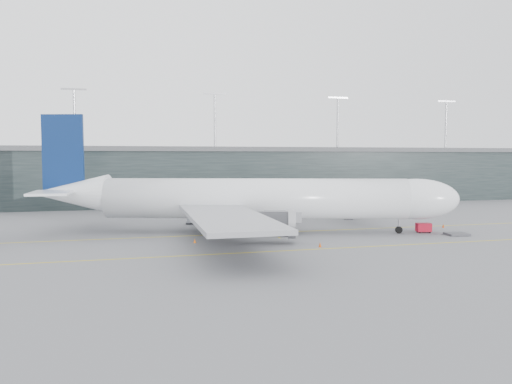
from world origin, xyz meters
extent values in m
plane|color=slate|center=(0.00, 0.00, 0.00)|extent=(320.00, 320.00, 0.00)
cube|color=gold|center=(0.00, -4.00, 0.01)|extent=(160.00, 0.25, 0.02)
cube|color=gold|center=(0.00, -20.00, 0.01)|extent=(160.00, 0.25, 0.02)
cube|color=gold|center=(5.00, 20.00, 0.01)|extent=(0.25, 60.00, 0.02)
cube|color=black|center=(0.00, 58.00, 7.00)|extent=(240.00, 35.00, 14.00)
cube|color=#505255|center=(0.00, 58.00, 14.60)|extent=(240.00, 36.00, 1.20)
cylinder|color=#9E9EA3|center=(-30.00, 48.00, 22.00)|extent=(0.60, 0.60, 14.00)
cylinder|color=#9E9EA3|center=(5.00, 48.00, 22.00)|extent=(0.60, 0.60, 14.00)
cylinder|color=#9E9EA3|center=(40.00, 48.00, 22.00)|extent=(0.60, 0.60, 14.00)
cylinder|color=#9E9EA3|center=(75.00, 48.00, 22.00)|extent=(0.60, 0.60, 14.00)
cylinder|color=white|center=(2.74, -3.34, 5.69)|extent=(49.23, 20.70, 6.66)
ellipsoid|color=white|center=(27.93, -10.97, 5.69)|extent=(15.32, 10.43, 6.66)
cone|color=white|center=(-26.56, 5.54, 6.45)|extent=(13.16, 9.54, 6.39)
cube|color=gray|center=(1.71, -3.03, 3.12)|extent=(18.01, 10.12, 2.15)
cube|color=black|center=(31.84, -12.15, 6.77)|extent=(3.20, 3.77, 0.86)
cube|color=gray|center=(-5.17, -18.34, 4.62)|extent=(10.13, 31.29, 0.59)
cylinder|color=#323337|center=(1.84, -13.73, 2.79)|extent=(8.29, 5.78, 3.76)
cube|color=gray|center=(4.48, 13.53, 4.62)|extent=(25.02, 31.42, 0.59)
cylinder|color=#323337|center=(7.76, 5.81, 2.79)|extent=(8.29, 5.78, 3.76)
cube|color=#091E4E|center=(-28.10, 6.00, 13.21)|extent=(6.84, 2.54, 12.89)
cube|color=white|center=(-29.30, 0.19, 6.98)|extent=(6.22, 9.85, 0.38)
cube|color=white|center=(-25.88, 11.50, 6.98)|extent=(10.12, 11.33, 0.38)
cylinder|color=black|center=(25.36, -10.19, 0.59)|extent=(1.26, 0.75, 1.18)
cylinder|color=#9E9EA3|center=(25.36, -10.19, 1.40)|extent=(0.32, 0.32, 2.79)
cylinder|color=black|center=(-2.87, -7.03, 0.70)|extent=(1.49, 0.92, 1.40)
cylinder|color=black|center=(0.12, 2.84, 0.70)|extent=(1.49, 0.92, 1.40)
cube|color=#292A2E|center=(22.81, 1.11, 4.45)|extent=(3.67, 3.90, 2.49)
cube|color=#292A2E|center=(24.99, 8.17, 4.45)|extent=(5.54, 11.72, 2.23)
cube|color=#292A2E|center=(28.40, 19.24, 4.45)|extent=(5.75, 11.79, 2.32)
cube|color=#292A2E|center=(31.81, 30.31, 4.45)|extent=(5.97, 11.85, 2.41)
cylinder|color=#9E9EA3|center=(25.17, 8.77, 1.69)|extent=(0.45, 0.45, 3.39)
cube|color=#323337|center=(25.17, 8.77, 0.31)|extent=(2.10, 1.80, 0.62)
cylinder|color=#292A2E|center=(22.81, 40.50, 4.45)|extent=(3.56, 3.56, 2.67)
cylinder|color=#292A2E|center=(22.81, 40.50, 1.60)|extent=(1.60, 1.60, 3.21)
cube|color=#AB0C21|center=(29.80, -10.45, 0.90)|extent=(2.61, 1.96, 1.38)
cylinder|color=black|center=(28.85, -10.78, 0.21)|extent=(0.45, 0.25, 0.42)
cylinder|color=black|center=(30.51, -11.16, 0.21)|extent=(0.45, 0.25, 0.42)
cylinder|color=black|center=(29.08, -9.75, 0.21)|extent=(0.45, 0.25, 0.42)
cylinder|color=black|center=(30.74, -10.12, 0.21)|extent=(0.45, 0.25, 0.42)
cube|color=#3A3B40|center=(33.34, -14.30, 0.20)|extent=(3.57, 2.97, 0.33)
cube|color=#323337|center=(-6.10, 9.93, 0.17)|extent=(2.54, 2.18, 0.22)
cube|color=#B6BAC3|center=(-6.10, 9.93, 1.18)|extent=(2.08, 1.99, 1.68)
cube|color=navy|center=(-6.10, 9.93, 2.05)|extent=(2.14, 2.05, 0.09)
cube|color=#323337|center=(-3.74, 12.35, 0.17)|extent=(2.60, 2.28, 0.22)
cube|color=#A3A6AF|center=(-3.74, 12.35, 1.17)|extent=(2.14, 2.06, 1.67)
cube|color=navy|center=(-3.74, 12.35, 2.04)|extent=(2.21, 2.13, 0.09)
cube|color=#323337|center=(0.90, 11.14, 0.14)|extent=(2.20, 1.90, 0.19)
cube|color=#AEB3BA|center=(0.90, 11.14, 1.01)|extent=(1.80, 1.73, 1.45)
cube|color=navy|center=(0.90, 11.14, 1.77)|extent=(1.86, 1.78, 0.08)
cone|color=#C9420B|center=(36.58, -6.18, 0.35)|extent=(0.44, 0.44, 0.70)
cone|color=#CF490B|center=(8.09, -18.63, 0.34)|extent=(0.43, 0.43, 0.68)
cone|color=#D1400B|center=(9.54, 9.60, 0.36)|extent=(0.45, 0.45, 0.72)
cone|color=orange|center=(-8.37, -10.79, 0.31)|extent=(0.39, 0.39, 0.62)
camera|label=1|loc=(-17.93, -82.96, 12.53)|focal=35.00mm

